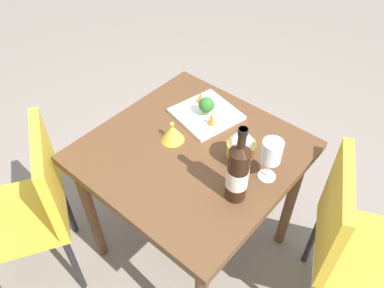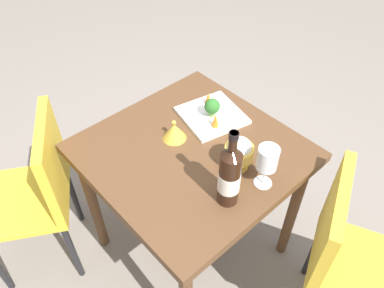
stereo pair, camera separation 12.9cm
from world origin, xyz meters
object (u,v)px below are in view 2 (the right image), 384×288
(chair_by_wall, at_px, (42,184))
(wine_glass, at_px, (267,159))
(rice_bowl, at_px, (239,152))
(carrot_garnish_right, at_px, (215,120))
(wine_bottle, at_px, (230,176))
(chair_near_window, at_px, (342,251))
(rice_bowl_lid, at_px, (174,131))
(serving_plate, at_px, (212,115))
(carrot_garnish_left, at_px, (208,98))
(broccoli_floret, at_px, (212,107))

(chair_by_wall, distance_m, wine_glass, 1.00)
(rice_bowl, height_order, carrot_garnish_right, rice_bowl)
(chair_by_wall, height_order, rice_bowl, rice_bowl)
(wine_bottle, bearing_deg, chair_near_window, 36.56)
(rice_bowl_lid, distance_m, carrot_garnish_right, 0.18)
(wine_bottle, distance_m, serving_plate, 0.47)
(wine_glass, height_order, carrot_garnish_left, wine_glass)
(chair_by_wall, relative_size, serving_plate, 2.85)
(rice_bowl, distance_m, carrot_garnish_right, 0.23)
(chair_by_wall, xyz_separation_m, carrot_garnish_right, (0.41, 0.65, 0.25))
(chair_near_window, distance_m, wine_glass, 0.48)
(rice_bowl_lid, xyz_separation_m, broccoli_floret, (0.02, 0.20, 0.03))
(chair_by_wall, bearing_deg, carrot_garnish_right, -92.14)
(chair_by_wall, xyz_separation_m, carrot_garnish_left, (0.28, 0.74, 0.25))
(rice_bowl_lid, bearing_deg, carrot_garnish_left, 102.75)
(chair_by_wall, height_order, carrot_garnish_right, chair_by_wall)
(wine_bottle, height_order, rice_bowl_lid, wine_bottle)
(chair_near_window, distance_m, broccoli_floret, 0.77)
(wine_bottle, distance_m, rice_bowl, 0.18)
(wine_bottle, bearing_deg, wine_glass, 76.20)
(wine_glass, relative_size, broccoli_floret, 2.09)
(carrot_garnish_right, bearing_deg, carrot_garnish_left, 146.82)
(chair_by_wall, bearing_deg, serving_plate, -86.31)
(serving_plate, xyz_separation_m, carrot_garnish_right, (0.07, -0.04, 0.04))
(chair_near_window, relative_size, wine_glass, 4.75)
(wine_bottle, xyz_separation_m, rice_bowl_lid, (-0.37, 0.07, -0.09))
(serving_plate, bearing_deg, rice_bowl, -25.47)
(rice_bowl_lid, bearing_deg, wine_bottle, -10.31)
(carrot_garnish_left, bearing_deg, broccoli_floret, -33.59)
(chair_by_wall, distance_m, carrot_garnish_left, 0.83)
(wine_glass, height_order, serving_plate, wine_glass)
(carrot_garnish_left, bearing_deg, rice_bowl, -26.70)
(carrot_garnish_right, bearing_deg, wine_glass, -13.57)
(wine_glass, bearing_deg, carrot_garnish_right, 166.43)
(wine_glass, xyz_separation_m, carrot_garnish_right, (-0.33, 0.08, -0.08))
(chair_near_window, relative_size, serving_plate, 2.85)
(carrot_garnish_right, bearing_deg, chair_near_window, 3.21)
(chair_near_window, xyz_separation_m, rice_bowl_lid, (-0.73, -0.20, 0.24))
(wine_glass, bearing_deg, carrot_garnish_left, 160.33)
(wine_bottle, bearing_deg, serving_plate, 142.50)
(chair_near_window, height_order, carrot_garnish_right, chair_near_window)
(chair_by_wall, relative_size, broccoli_floret, 9.91)
(carrot_garnish_right, bearing_deg, serving_plate, 145.30)
(chair_near_window, distance_m, rice_bowl, 0.54)
(rice_bowl, xyz_separation_m, carrot_garnish_right, (-0.21, 0.09, -0.03))
(wine_bottle, relative_size, rice_bowl_lid, 3.24)
(wine_glass, bearing_deg, serving_plate, 162.51)
(rice_bowl_lid, height_order, broccoli_floret, broccoli_floret)
(chair_near_window, height_order, chair_by_wall, same)
(rice_bowl, bearing_deg, broccoli_floret, 155.31)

